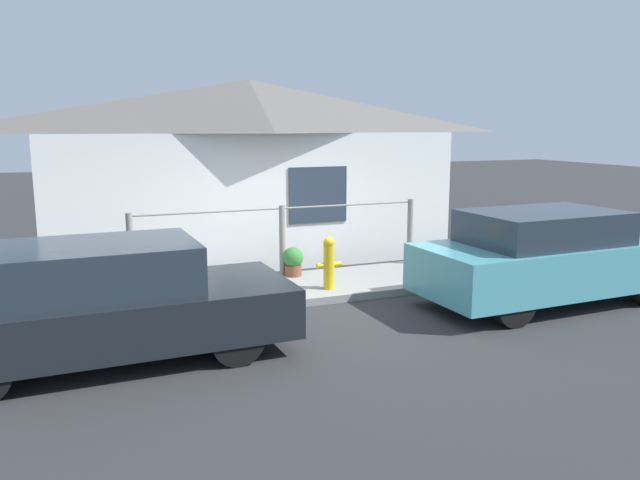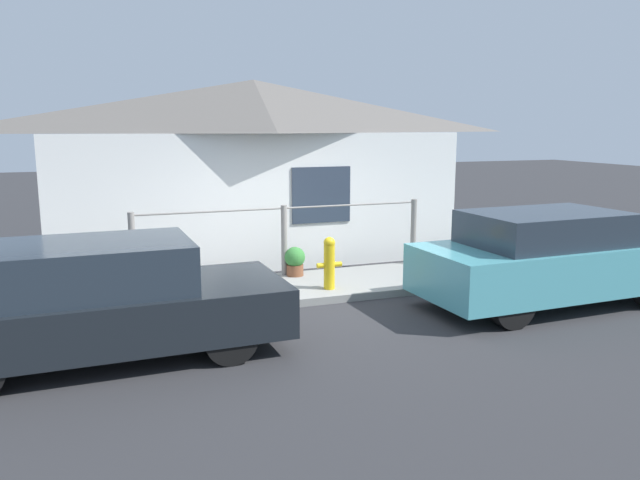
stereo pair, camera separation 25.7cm
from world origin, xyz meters
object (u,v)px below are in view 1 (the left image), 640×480
(car_right, at_px, (548,257))
(fire_hydrant, at_px, (329,262))
(car_left, at_px, (104,303))
(potted_plant_near_hydrant, at_px, (293,261))

(car_right, bearing_deg, fire_hydrant, 149.80)
(car_right, bearing_deg, car_left, 178.25)
(car_right, relative_size, potted_plant_near_hydrant, 8.32)
(car_left, bearing_deg, fire_hydrant, 23.43)
(car_left, relative_size, potted_plant_near_hydrant, 8.37)
(fire_hydrant, distance_m, potted_plant_near_hydrant, 1.02)
(car_left, distance_m, car_right, 6.09)
(car_left, relative_size, car_right, 1.01)
(car_left, height_order, potted_plant_near_hydrant, car_left)
(car_right, distance_m, fire_hydrant, 3.19)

